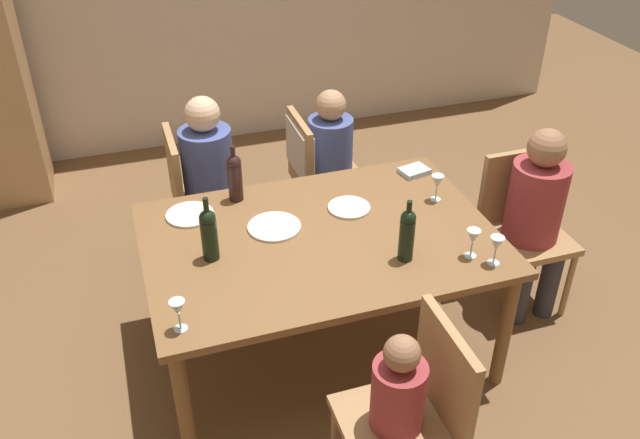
# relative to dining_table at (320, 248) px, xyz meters

# --- Properties ---
(ground_plane) EXTENTS (10.00, 10.00, 0.00)m
(ground_plane) POSITION_rel_dining_table_xyz_m (0.00, 0.00, -0.67)
(ground_plane) COLOR brown
(dining_table) EXTENTS (1.73, 1.19, 0.75)m
(dining_table) POSITION_rel_dining_table_xyz_m (0.00, 0.00, 0.00)
(dining_table) COLOR brown
(dining_table) RESTS_ON ground_plane
(chair_far_left) EXTENTS (0.44, 0.44, 0.92)m
(chair_far_left) POSITION_rel_dining_table_xyz_m (-0.48, 0.98, -0.14)
(chair_far_left) COLOR #A87F51
(chair_far_left) RESTS_ON ground_plane
(chair_right_end) EXTENTS (0.44, 0.44, 0.92)m
(chair_right_end) POSITION_rel_dining_table_xyz_m (1.25, 0.09, -0.14)
(chair_right_end) COLOR #A87F51
(chair_right_end) RESTS_ON ground_plane
(chair_far_right) EXTENTS (0.46, 0.44, 0.92)m
(chair_far_right) POSITION_rel_dining_table_xyz_m (0.27, 0.98, -0.08)
(chair_far_right) COLOR #A87F51
(chair_far_right) RESTS_ON ground_plane
(chair_near) EXTENTS (0.44, 0.44, 0.92)m
(chair_near) POSITION_rel_dining_table_xyz_m (0.09, -0.98, -0.14)
(chair_near) COLOR #A87F51
(chair_near) RESTS_ON ground_plane
(person_woman_host) EXTENTS (0.36, 0.31, 1.14)m
(person_woman_host) POSITION_rel_dining_table_xyz_m (-0.36, 0.98, -0.01)
(person_woman_host) COLOR #33333D
(person_woman_host) RESTS_ON ground_plane
(person_man_bearded) EXTENTS (0.31, 0.36, 1.14)m
(person_man_bearded) POSITION_rel_dining_table_xyz_m (1.25, -0.03, -0.01)
(person_man_bearded) COLOR #33333D
(person_man_bearded) RESTS_ON ground_plane
(person_man_guest) EXTENTS (0.33, 0.28, 1.08)m
(person_man_guest) POSITION_rel_dining_table_xyz_m (0.42, 0.98, -0.04)
(person_man_guest) COLOR #33333D
(person_man_guest) RESTS_ON ground_plane
(person_child_small) EXTENTS (0.25, 0.22, 0.94)m
(person_child_small) POSITION_rel_dining_table_xyz_m (-0.02, -0.98, -0.11)
(person_child_small) COLOR #33333D
(person_child_small) RESTS_ON ground_plane
(wine_bottle_tall_green) EXTENTS (0.07, 0.07, 0.32)m
(wine_bottle_tall_green) POSITION_rel_dining_table_xyz_m (0.33, -0.30, 0.22)
(wine_bottle_tall_green) COLOR black
(wine_bottle_tall_green) RESTS_ON dining_table
(wine_bottle_dark_red) EXTENTS (0.08, 0.08, 0.33)m
(wine_bottle_dark_red) POSITION_rel_dining_table_xyz_m (-0.54, -0.01, 0.22)
(wine_bottle_dark_red) COLOR black
(wine_bottle_dark_red) RESTS_ON dining_table
(wine_bottle_short_olive) EXTENTS (0.08, 0.08, 0.32)m
(wine_bottle_short_olive) POSITION_rel_dining_table_xyz_m (-0.32, 0.48, 0.22)
(wine_bottle_short_olive) COLOR black
(wine_bottle_short_olive) RESTS_ON dining_table
(wine_glass_near_left) EXTENTS (0.07, 0.07, 0.15)m
(wine_glass_near_left) POSITION_rel_dining_table_xyz_m (0.70, -0.46, 0.18)
(wine_glass_near_left) COLOR silver
(wine_glass_near_left) RESTS_ON dining_table
(wine_glass_centre) EXTENTS (0.07, 0.07, 0.15)m
(wine_glass_centre) POSITION_rel_dining_table_xyz_m (-0.76, -0.46, 0.18)
(wine_glass_centre) COLOR silver
(wine_glass_centre) RESTS_ON dining_table
(wine_glass_near_right) EXTENTS (0.07, 0.07, 0.15)m
(wine_glass_near_right) POSITION_rel_dining_table_xyz_m (0.63, -0.38, 0.18)
(wine_glass_near_right) COLOR silver
(wine_glass_near_right) RESTS_ON dining_table
(wine_glass_far) EXTENTS (0.07, 0.07, 0.15)m
(wine_glass_far) POSITION_rel_dining_table_xyz_m (0.70, 0.13, 0.18)
(wine_glass_far) COLOR silver
(wine_glass_far) RESTS_ON dining_table
(dinner_plate_host) EXTENTS (0.27, 0.27, 0.01)m
(dinner_plate_host) POSITION_rel_dining_table_xyz_m (-0.20, 0.14, 0.08)
(dinner_plate_host) COLOR silver
(dinner_plate_host) RESTS_ON dining_table
(dinner_plate_guest_left) EXTENTS (0.23, 0.23, 0.01)m
(dinner_plate_guest_left) POSITION_rel_dining_table_xyz_m (0.23, 0.19, 0.08)
(dinner_plate_guest_left) COLOR silver
(dinner_plate_guest_left) RESTS_ON dining_table
(dinner_plate_guest_right) EXTENTS (0.25, 0.25, 0.01)m
(dinner_plate_guest_right) POSITION_rel_dining_table_xyz_m (-0.59, 0.39, 0.08)
(dinner_plate_guest_right) COLOR silver
(dinner_plate_guest_right) RESTS_ON dining_table
(folded_napkin) EXTENTS (0.18, 0.15, 0.03)m
(folded_napkin) POSITION_rel_dining_table_xyz_m (0.71, 0.43, 0.09)
(folded_napkin) COLOR #ADC6D6
(folded_napkin) RESTS_ON dining_table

